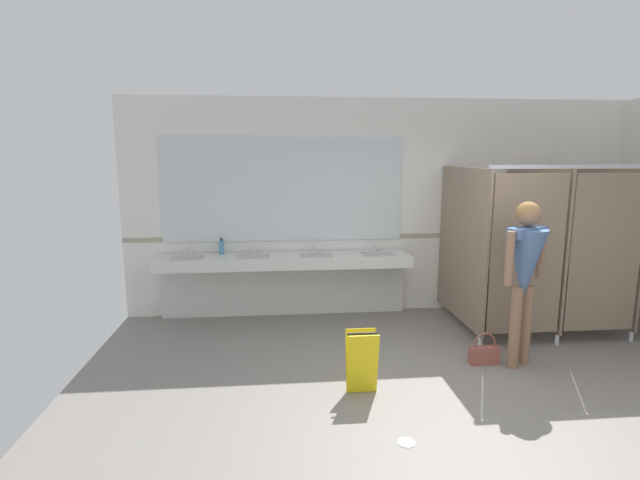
# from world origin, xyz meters

# --- Properties ---
(ground_plane) EXTENTS (7.15, 5.77, 0.10)m
(ground_plane) POSITION_xyz_m (0.00, 0.00, -0.05)
(ground_plane) COLOR gray
(wall_back) EXTENTS (7.15, 0.12, 2.89)m
(wall_back) POSITION_xyz_m (0.00, 2.65, 1.45)
(wall_back) COLOR silver
(wall_back) RESTS_ON ground_plane
(wall_back_tile_band) EXTENTS (7.15, 0.01, 0.06)m
(wall_back_tile_band) POSITION_xyz_m (0.00, 2.58, 1.05)
(wall_back_tile_band) COLOR #9E937F
(wall_back_tile_band) RESTS_ON wall_back
(vanity_counter) EXTENTS (3.27, 0.54, 0.98)m
(vanity_counter) POSITION_xyz_m (-1.46, 2.38, 0.63)
(vanity_counter) COLOR silver
(vanity_counter) RESTS_ON ground_plane
(mirror_panel) EXTENTS (3.17, 0.02, 1.38)m
(mirror_panel) POSITION_xyz_m (-1.46, 2.57, 1.71)
(mirror_panel) COLOR silver
(mirror_panel) RESTS_ON wall_back
(bathroom_stalls) EXTENTS (1.90, 1.48, 2.05)m
(bathroom_stalls) POSITION_xyz_m (1.63, 1.63, 1.07)
(bathroom_stalls) COLOR #84705B
(bathroom_stalls) RESTS_ON ground_plane
(person_standing) EXTENTS (0.54, 0.54, 1.70)m
(person_standing) POSITION_xyz_m (0.90, 0.65, 1.08)
(person_standing) COLOR #8C664C
(person_standing) RESTS_ON ground_plane
(handbag) EXTENTS (0.31, 0.10, 0.34)m
(handbag) POSITION_xyz_m (0.57, 0.72, 0.11)
(handbag) COLOR #934C42
(handbag) RESTS_ON ground_plane
(soap_dispenser) EXTENTS (0.07, 0.07, 0.22)m
(soap_dispenser) POSITION_xyz_m (-2.28, 2.46, 0.96)
(soap_dispenser) COLOR teal
(soap_dispenser) RESTS_ON vanity_counter
(wet_floor_sign) EXTENTS (0.28, 0.19, 0.58)m
(wet_floor_sign) POSITION_xyz_m (-0.82, 0.24, 0.30)
(wet_floor_sign) COLOR yellow
(wet_floor_sign) RESTS_ON ground_plane
(floor_drain_cover) EXTENTS (0.14, 0.14, 0.01)m
(floor_drain_cover) POSITION_xyz_m (-0.62, -0.58, 0.00)
(floor_drain_cover) COLOR #B7BABF
(floor_drain_cover) RESTS_ON ground_plane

